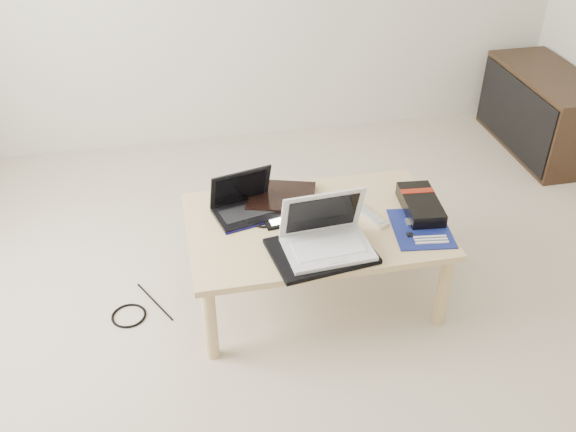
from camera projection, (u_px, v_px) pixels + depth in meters
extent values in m
plane|color=beige|center=(324.00, 351.00, 2.70)|extent=(4.00, 4.00, 0.00)
cube|color=#D4B880|center=(315.00, 226.00, 2.79)|extent=(1.10, 0.70, 0.03)
cylinder|color=#D4B880|center=(210.00, 323.00, 2.58)|extent=(0.06, 0.06, 0.37)
cylinder|color=#D4B880|center=(443.00, 290.00, 2.74)|extent=(0.06, 0.06, 0.37)
cylinder|color=#D4B880|center=(197.00, 236.00, 3.06)|extent=(0.06, 0.06, 0.37)
cylinder|color=#D4B880|center=(396.00, 212.00, 3.22)|extent=(0.06, 0.06, 0.37)
cube|color=#342315|center=(543.00, 112.00, 4.02)|extent=(0.40, 0.90, 0.50)
cube|color=black|center=(514.00, 115.00, 3.99)|extent=(0.02, 0.86, 0.44)
cube|color=black|center=(281.00, 197.00, 2.92)|extent=(0.36, 0.32, 0.03)
cube|color=black|center=(247.00, 213.00, 2.82)|extent=(0.31, 0.25, 0.02)
cube|color=black|center=(247.00, 212.00, 2.81)|extent=(0.25, 0.16, 0.00)
cube|color=black|center=(253.00, 220.00, 2.76)|extent=(0.07, 0.04, 0.00)
cube|color=black|center=(240.00, 187.00, 2.82)|extent=(0.28, 0.13, 0.18)
cube|color=black|center=(241.00, 188.00, 2.81)|extent=(0.24, 0.10, 0.14)
cube|color=#0C0B3F|center=(256.00, 225.00, 2.75)|extent=(0.27, 0.08, 0.01)
cube|color=black|center=(287.00, 215.00, 2.82)|extent=(0.24, 0.19, 0.01)
cube|color=white|center=(287.00, 214.00, 2.82)|extent=(0.19, 0.15, 0.00)
cube|color=silver|center=(370.00, 215.00, 2.81)|extent=(0.12, 0.21, 0.02)
cube|color=#A7A7AD|center=(370.00, 214.00, 2.80)|extent=(0.10, 0.17, 0.00)
cube|color=black|center=(321.00, 251.00, 2.60)|extent=(0.44, 0.35, 0.02)
cube|color=silver|center=(328.00, 248.00, 2.58)|extent=(0.36, 0.26, 0.02)
cube|color=white|center=(328.00, 247.00, 2.57)|extent=(0.29, 0.15, 0.00)
cube|color=silver|center=(335.00, 260.00, 2.51)|extent=(0.08, 0.04, 0.00)
cube|color=silver|center=(322.00, 212.00, 2.58)|extent=(0.35, 0.10, 0.23)
cube|color=black|center=(323.00, 214.00, 2.58)|extent=(0.29, 0.08, 0.18)
cube|color=#0D1754|center=(421.00, 228.00, 2.74)|extent=(0.28, 0.33, 0.01)
cube|color=silver|center=(412.00, 222.00, 2.77)|extent=(0.06, 0.06, 0.01)
cube|color=yellow|center=(432.00, 214.00, 2.81)|extent=(0.10, 0.02, 0.01)
cube|color=yellow|center=(433.00, 217.00, 2.80)|extent=(0.10, 0.02, 0.01)
cube|color=silver|center=(430.00, 237.00, 2.68)|extent=(0.14, 0.03, 0.01)
cube|color=silver|center=(431.00, 240.00, 2.66)|extent=(0.14, 0.03, 0.01)
cube|color=silver|center=(432.00, 242.00, 2.65)|extent=(0.14, 0.03, 0.01)
cube|color=black|center=(410.00, 235.00, 2.69)|extent=(0.03, 0.03, 0.01)
cube|color=black|center=(420.00, 205.00, 2.84)|extent=(0.18, 0.31, 0.06)
cube|color=maroon|center=(417.00, 191.00, 2.87)|extent=(0.15, 0.05, 0.00)
torus|color=black|center=(263.00, 222.00, 2.78)|extent=(0.12, 0.12, 0.01)
torus|color=black|center=(129.00, 316.00, 2.87)|extent=(0.16, 0.16, 0.01)
cylinder|color=black|center=(155.00, 302.00, 2.95)|extent=(0.16, 0.28, 0.01)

